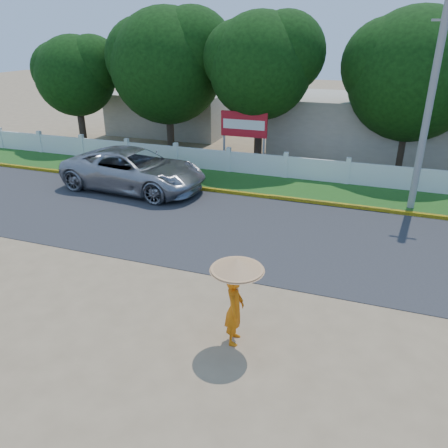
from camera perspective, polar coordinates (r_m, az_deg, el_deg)
name	(u,v)px	position (r m, az deg, el deg)	size (l,w,h in m)	color
ground	(200,293)	(12.47, -3.10, -9.01)	(120.00, 120.00, 0.00)	#9E8460
road	(246,230)	(16.20, 2.95, -0.78)	(60.00, 7.00, 0.02)	#38383A
grass_verge	(278,186)	(20.93, 7.11, 4.92)	(60.00, 3.50, 0.03)	#2D601E
curb	(270,197)	(19.35, 5.99, 3.56)	(40.00, 0.18, 0.16)	yellow
fence	(285,167)	(22.13, 8.03, 7.37)	(40.00, 0.10, 1.10)	silver
building_near	(359,125)	(28.13, 17.27, 12.30)	(10.00, 6.00, 3.20)	#B7AD99
building_far	(171,113)	(32.37, -6.89, 14.23)	(8.00, 5.00, 2.80)	#B7AD99
utility_pole	(428,111)	(18.84, 25.11, 13.18)	(0.28, 0.28, 7.92)	gray
vehicle	(134,170)	(20.60, -11.67, 6.96)	(3.09, 6.70, 1.86)	#97989E
monk_with_parasol	(236,289)	(9.94, 1.54, -8.43)	(1.23, 1.23, 2.24)	#D5670B
billboard	(244,127)	(23.38, 2.62, 12.49)	(2.50, 0.13, 2.95)	gray
tree_row	(339,71)	(24.27, 14.77, 18.76)	(35.56, 7.51, 8.36)	#473828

